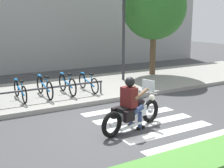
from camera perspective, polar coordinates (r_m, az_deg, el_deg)
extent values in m
plane|color=#424244|center=(8.39, 2.69, -8.27)|extent=(48.00, 48.00, 0.00)
cube|color=#4C8C38|center=(6.71, 14.11, -13.83)|extent=(24.00, 1.10, 0.08)
cube|color=gray|center=(12.32, -9.17, -1.30)|extent=(24.00, 4.40, 0.15)
cube|color=white|center=(7.75, 14.71, -10.45)|extent=(2.80, 0.40, 0.01)
cube|color=white|center=(8.29, 10.75, -8.73)|extent=(2.80, 0.40, 0.01)
cube|color=white|center=(8.86, 7.33, -7.20)|extent=(2.80, 0.40, 0.01)
cube|color=white|center=(9.47, 4.34, -5.83)|extent=(2.80, 0.40, 0.01)
cube|color=white|center=(10.10, 1.74, -4.62)|extent=(2.80, 0.40, 0.01)
torus|color=black|center=(8.81, 7.19, -5.03)|extent=(0.68, 0.29, 0.68)
cylinder|color=silver|center=(8.81, 7.19, -5.03)|extent=(0.14, 0.13, 0.12)
torus|color=black|center=(7.67, -0.03, -7.60)|extent=(0.68, 0.29, 0.68)
cylinder|color=silver|center=(7.67, -0.03, -7.60)|extent=(0.14, 0.13, 0.12)
cube|color=silver|center=(8.18, 3.85, -5.31)|extent=(0.91, 0.49, 0.28)
ellipsoid|color=black|center=(8.27, 4.85, -3.53)|extent=(0.57, 0.40, 0.22)
cube|color=black|center=(7.98, 2.85, -4.63)|extent=(0.61, 0.42, 0.10)
cube|color=black|center=(8.03, 0.84, -5.32)|extent=(0.34, 0.20, 0.28)
cube|color=black|center=(7.75, 3.21, -6.01)|extent=(0.34, 0.20, 0.28)
cylinder|color=silver|center=(8.53, 6.65, -1.50)|extent=(0.19, 0.61, 0.03)
sphere|color=white|center=(8.74, 7.46, -2.53)|extent=(0.18, 0.18, 0.18)
cube|color=silver|center=(8.51, 6.81, -0.28)|extent=(0.14, 0.40, 0.32)
cylinder|color=silver|center=(7.97, 3.59, -7.88)|extent=(0.77, 0.28, 0.08)
cube|color=#591919|center=(7.94, 3.19, -2.46)|extent=(0.35, 0.45, 0.52)
sphere|color=black|center=(7.87, 3.37, 0.40)|extent=(0.26, 0.26, 0.26)
cylinder|color=brown|center=(8.23, 3.11, -1.36)|extent=(0.53, 0.22, 0.26)
cylinder|color=brown|center=(7.96, 5.49, -1.89)|extent=(0.53, 0.22, 0.26)
cylinder|color=navy|center=(8.25, 3.02, -4.48)|extent=(0.46, 0.25, 0.24)
cylinder|color=navy|center=(8.43, 3.53, -6.42)|extent=(0.11, 0.11, 0.49)
cube|color=black|center=(8.53, 3.69, -7.65)|extent=(0.26, 0.16, 0.08)
cylinder|color=navy|center=(8.05, 4.73, -4.94)|extent=(0.46, 0.25, 0.24)
cylinder|color=navy|center=(8.24, 5.23, -6.91)|extent=(0.11, 0.11, 0.49)
cube|color=black|center=(8.34, 5.37, -8.16)|extent=(0.26, 0.16, 0.08)
torus|color=black|center=(11.47, -17.43, -0.78)|extent=(0.05, 0.61, 0.61)
torus|color=black|center=(10.46, -16.08, -1.93)|extent=(0.05, 0.61, 0.61)
cylinder|color=blue|center=(10.95, -16.81, -1.01)|extent=(0.06, 0.95, 0.26)
cylinder|color=blue|center=(10.66, -16.51, -0.49)|extent=(0.04, 0.04, 0.37)
cube|color=black|center=(10.63, -16.57, 0.49)|extent=(0.10, 0.20, 0.06)
cylinder|color=black|center=(11.29, -17.44, 1.11)|extent=(0.48, 0.03, 0.03)
cube|color=blue|center=(11.40, -17.54, 0.84)|extent=(0.08, 0.28, 0.04)
torus|color=black|center=(11.70, -13.32, -0.14)|extent=(0.06, 0.66, 0.66)
torus|color=black|center=(10.68, -11.55, -1.24)|extent=(0.06, 0.66, 0.66)
cylinder|color=blue|center=(11.17, -12.49, -0.33)|extent=(0.06, 0.98, 0.26)
cylinder|color=blue|center=(10.88, -12.08, 0.26)|extent=(0.04, 0.04, 0.41)
cube|color=black|center=(10.84, -12.13, 1.31)|extent=(0.10, 0.20, 0.06)
cylinder|color=black|center=(11.51, -13.26, 1.89)|extent=(0.48, 0.03, 0.03)
cube|color=blue|center=(11.63, -13.41, 1.58)|extent=(0.08, 0.28, 0.04)
torus|color=black|center=(11.92, -9.25, 0.27)|extent=(0.06, 0.67, 0.66)
torus|color=black|center=(11.03, -7.39, -0.65)|extent=(0.06, 0.67, 0.66)
cylinder|color=blue|center=(11.46, -8.37, 0.16)|extent=(0.06, 0.87, 0.24)
cylinder|color=blue|center=(11.20, -7.92, 0.78)|extent=(0.04, 0.04, 0.41)
cube|color=black|center=(11.17, -7.95, 1.80)|extent=(0.10, 0.20, 0.06)
cylinder|color=black|center=(11.75, -9.15, 2.29)|extent=(0.48, 0.03, 0.03)
cube|color=blue|center=(11.85, -9.31, 1.97)|extent=(0.08, 0.28, 0.04)
torus|color=black|center=(12.31, -5.56, 0.60)|extent=(0.05, 0.60, 0.60)
torus|color=black|center=(11.36, -3.25, -0.36)|extent=(0.05, 0.60, 0.60)
cylinder|color=blue|center=(11.82, -4.46, 0.43)|extent=(0.06, 0.97, 0.26)
cylinder|color=blue|center=(11.55, -3.88, 0.93)|extent=(0.04, 0.04, 0.37)
cube|color=black|center=(11.51, -3.89, 1.83)|extent=(0.10, 0.20, 0.06)
cylinder|color=black|center=(12.14, -5.39, 2.35)|extent=(0.48, 0.03, 0.03)
cube|color=blue|center=(12.25, -5.60, 2.09)|extent=(0.08, 0.28, 0.04)
cylinder|color=#333338|center=(10.52, -13.81, -0.93)|extent=(4.95, 0.07, 0.07)
cylinder|color=#333338|center=(11.48, -2.11, -0.62)|extent=(0.06, 0.06, 0.45)
cylinder|color=#2D2D33|center=(13.79, 2.18, 8.92)|extent=(0.12, 0.12, 4.25)
cylinder|color=brown|center=(15.35, 7.62, 5.58)|extent=(0.29, 0.29, 2.33)
sphere|color=#2D6B28|center=(15.25, 7.87, 14.01)|extent=(3.10, 3.10, 3.10)
cube|color=#989898|center=(17.42, -16.61, 12.14)|extent=(24.00, 1.20, 6.06)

